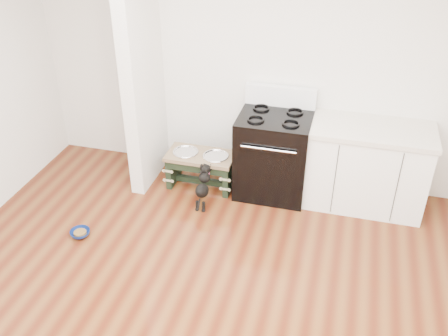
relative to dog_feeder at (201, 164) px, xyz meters
The scene contains 8 objects.
ground 2.13m from the dog_feeder, 75.14° to the right, with size 5.00×5.00×0.00m, color #481A0C.
room_shell 2.49m from the dog_feeder, 75.14° to the right, with size 5.00×5.00×5.00m.
partition_wall 1.24m from the dog_feeder, behind, with size 0.15×0.80×2.70m, color silver.
oven_range 0.82m from the dog_feeder, ahead, with size 0.76×0.69×1.14m.
cabinet_run 1.78m from the dog_feeder, ahead, with size 1.24×0.64×0.91m.
dog_feeder is the anchor object (origin of this frame).
puppy 0.37m from the dog_feeder, 68.85° to the right, with size 0.13×0.38×0.46m.
floor_bowl 1.49m from the dog_feeder, 127.45° to the right, with size 0.24×0.24×0.06m.
Camera 1 is at (0.95, -2.47, 3.19)m, focal length 40.00 mm.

